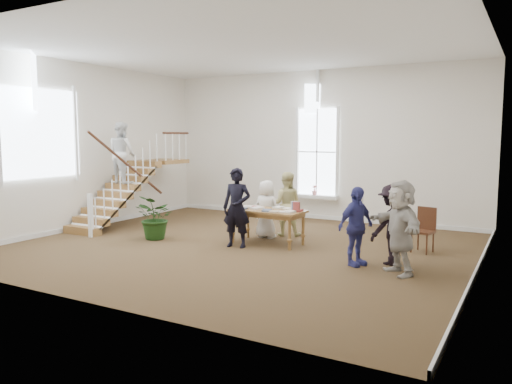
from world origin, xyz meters
The scene contains 12 objects.
ground centered at (0.00, 0.00, 0.00)m, with size 10.00×10.00×0.00m, color #46321B.
room_shell centered at (0.00, 4.39, 0.40)m, with size 10.49×10.00×10.00m.
staircase centered at (-4.34, 0.75, 1.62)m, with size 1.10×4.10×2.92m.
library_table centered at (0.38, 0.55, 0.73)m, with size 1.78×0.95×0.87m.
police_officer centered at (-0.08, -0.10, 0.91)m, with size 0.66×0.44×1.82m, color black.
elderly_woman centered at (0.02, 1.15, 0.72)m, with size 0.70×0.46×1.44m, color silver.
person_yellow centered at (0.32, 1.65, 0.81)m, with size 0.79×0.62×1.63m, color #D2C783.
woman_cluster_a centered at (2.81, -0.35, 0.78)m, with size 0.92×0.38×1.56m, color navy.
woman_cluster_b centered at (3.41, 0.10, 0.80)m, with size 1.03×0.59×1.60m, color black.
woman_cluster_c centered at (3.71, -0.55, 0.88)m, with size 1.62×0.52×1.75m, color #B4ADA2.
floor_plant centered at (-2.24, -0.35, 0.55)m, with size 0.99×0.86×1.10m, color #183711.
side_chair centered at (3.76, 1.51, 0.55)m, with size 0.51×0.51×0.99m.
Camera 1 is at (5.82, -9.68, 2.55)m, focal length 35.00 mm.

